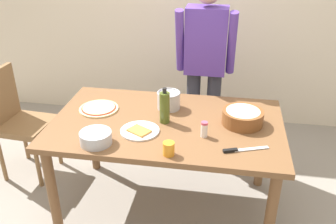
{
  "coord_description": "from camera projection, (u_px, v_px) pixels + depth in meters",
  "views": [
    {
      "loc": [
        0.38,
        -2.21,
        2.0
      ],
      "look_at": [
        0.0,
        0.05,
        0.81
      ],
      "focal_mm": 39.38,
      "sensor_mm": 36.0,
      "label": 1
    }
  ],
  "objects": [
    {
      "name": "ground",
      "position": [
        167.0,
        206.0,
        2.91
      ],
      "size": [
        8.0,
        8.0,
        0.0
      ],
      "primitive_type": "plane",
      "color": "gray"
    },
    {
      "name": "dining_table",
      "position": [
        167.0,
        133.0,
        2.6
      ],
      "size": [
        1.6,
        0.96,
        0.76
      ],
      "color": "brown",
      "rests_on": "ground"
    },
    {
      "name": "person_cook",
      "position": [
        205.0,
        62.0,
        3.11
      ],
      "size": [
        0.49,
        0.25,
        1.62
      ],
      "color": "#2D2D38",
      "rests_on": "ground"
    },
    {
      "name": "chair_wooden_left",
      "position": [
        17.0,
        117.0,
        3.08
      ],
      "size": [
        0.43,
        0.43,
        0.95
      ],
      "color": "brown",
      "rests_on": "ground"
    },
    {
      "name": "pizza_raw_on_board",
      "position": [
        99.0,
        108.0,
        2.72
      ],
      "size": [
        0.29,
        0.29,
        0.02
      ],
      "color": "beige",
      "rests_on": "dining_table"
    },
    {
      "name": "plate_with_slice",
      "position": [
        140.0,
        131.0,
        2.43
      ],
      "size": [
        0.26,
        0.26,
        0.02
      ],
      "color": "white",
      "rests_on": "dining_table"
    },
    {
      "name": "popcorn_bowl",
      "position": [
        243.0,
        116.0,
        2.5
      ],
      "size": [
        0.28,
        0.28,
        0.11
      ],
      "color": "brown",
      "rests_on": "dining_table"
    },
    {
      "name": "mixing_bowl_steel",
      "position": [
        96.0,
        138.0,
        2.29
      ],
      "size": [
        0.2,
        0.2,
        0.08
      ],
      "color": "#B7B7BC",
      "rests_on": "dining_table"
    },
    {
      "name": "olive_oil_bottle",
      "position": [
        165.0,
        107.0,
        2.5
      ],
      "size": [
        0.07,
        0.07,
        0.26
      ],
      "color": "#47561E",
      "rests_on": "dining_table"
    },
    {
      "name": "steel_pot",
      "position": [
        169.0,
        100.0,
        2.72
      ],
      "size": [
        0.17,
        0.17,
        0.13
      ],
      "color": "#B7B7BC",
      "rests_on": "dining_table"
    },
    {
      "name": "cup_orange",
      "position": [
        169.0,
        149.0,
        2.18
      ],
      "size": [
        0.07,
        0.07,
        0.08
      ],
      "primitive_type": "cylinder",
      "color": "orange",
      "rests_on": "dining_table"
    },
    {
      "name": "salt_shaker",
      "position": [
        204.0,
        129.0,
        2.36
      ],
      "size": [
        0.04,
        0.04,
        0.11
      ],
      "color": "white",
      "rests_on": "dining_table"
    },
    {
      "name": "chef_knife",
      "position": [
        240.0,
        150.0,
        2.23
      ],
      "size": [
        0.28,
        0.12,
        0.02
      ],
      "color": "silver",
      "rests_on": "dining_table"
    }
  ]
}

